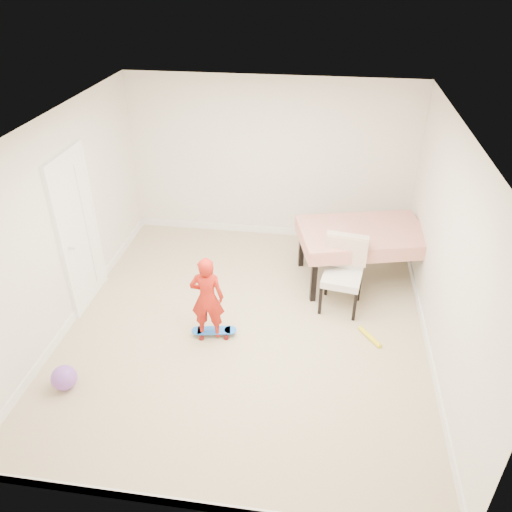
# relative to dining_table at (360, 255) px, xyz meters

# --- Properties ---
(ground) EXTENTS (5.00, 5.00, 0.00)m
(ground) POSITION_rel_dining_table_xyz_m (-1.45, -1.31, -0.41)
(ground) COLOR tan
(ground) RESTS_ON ground
(ceiling) EXTENTS (4.50, 5.00, 0.04)m
(ceiling) POSITION_rel_dining_table_xyz_m (-1.45, -1.31, 2.17)
(ceiling) COLOR white
(ceiling) RESTS_ON wall_back
(wall_back) EXTENTS (4.50, 0.04, 2.60)m
(wall_back) POSITION_rel_dining_table_xyz_m (-1.45, 1.17, 0.89)
(wall_back) COLOR silver
(wall_back) RESTS_ON ground
(wall_front) EXTENTS (4.50, 0.04, 2.60)m
(wall_front) POSITION_rel_dining_table_xyz_m (-1.45, -3.79, 0.89)
(wall_front) COLOR silver
(wall_front) RESTS_ON ground
(wall_left) EXTENTS (0.04, 5.00, 2.60)m
(wall_left) POSITION_rel_dining_table_xyz_m (-3.68, -1.31, 0.89)
(wall_left) COLOR silver
(wall_left) RESTS_ON ground
(wall_right) EXTENTS (0.04, 5.00, 2.60)m
(wall_right) POSITION_rel_dining_table_xyz_m (0.78, -1.31, 0.89)
(wall_right) COLOR silver
(wall_right) RESTS_ON ground
(door) EXTENTS (0.11, 0.94, 2.11)m
(door) POSITION_rel_dining_table_xyz_m (-3.67, -1.01, 0.62)
(door) COLOR white
(door) RESTS_ON ground
(baseboard_back) EXTENTS (4.50, 0.02, 0.12)m
(baseboard_back) POSITION_rel_dining_table_xyz_m (-1.45, 1.18, -0.35)
(baseboard_back) COLOR white
(baseboard_back) RESTS_ON ground
(baseboard_front) EXTENTS (4.50, 0.02, 0.12)m
(baseboard_front) POSITION_rel_dining_table_xyz_m (-1.45, -3.80, -0.35)
(baseboard_front) COLOR white
(baseboard_front) RESTS_ON ground
(baseboard_left) EXTENTS (0.02, 5.00, 0.12)m
(baseboard_left) POSITION_rel_dining_table_xyz_m (-3.69, -1.31, -0.35)
(baseboard_left) COLOR white
(baseboard_left) RESTS_ON ground
(baseboard_right) EXTENTS (0.02, 5.00, 0.12)m
(baseboard_right) POSITION_rel_dining_table_xyz_m (0.79, -1.31, -0.35)
(baseboard_right) COLOR white
(baseboard_right) RESTS_ON ground
(dining_table) EXTENTS (1.95, 1.48, 0.82)m
(dining_table) POSITION_rel_dining_table_xyz_m (0.00, 0.00, 0.00)
(dining_table) COLOR #A91609
(dining_table) RESTS_ON ground
(dining_chair) EXTENTS (0.64, 0.71, 1.01)m
(dining_chair) POSITION_rel_dining_table_xyz_m (-0.27, -0.72, 0.09)
(dining_chair) COLOR silver
(dining_chair) RESTS_ON ground
(skateboard) EXTENTS (0.59, 0.29, 0.08)m
(skateboard) POSITION_rel_dining_table_xyz_m (-1.82, -1.54, -0.37)
(skateboard) COLOR blue
(skateboard) RESTS_ON ground
(child) EXTENTS (0.43, 0.30, 1.11)m
(child) POSITION_rel_dining_table_xyz_m (-1.87, -1.56, 0.15)
(child) COLOR red
(child) RESTS_ON ground
(balloon) EXTENTS (0.28, 0.28, 0.28)m
(balloon) POSITION_rel_dining_table_xyz_m (-3.26, -2.63, -0.27)
(balloon) COLOR purple
(balloon) RESTS_ON ground
(foam_toy) EXTENTS (0.28, 0.36, 0.06)m
(foam_toy) POSITION_rel_dining_table_xyz_m (0.11, -1.33, -0.38)
(foam_toy) COLOR yellow
(foam_toy) RESTS_ON ground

